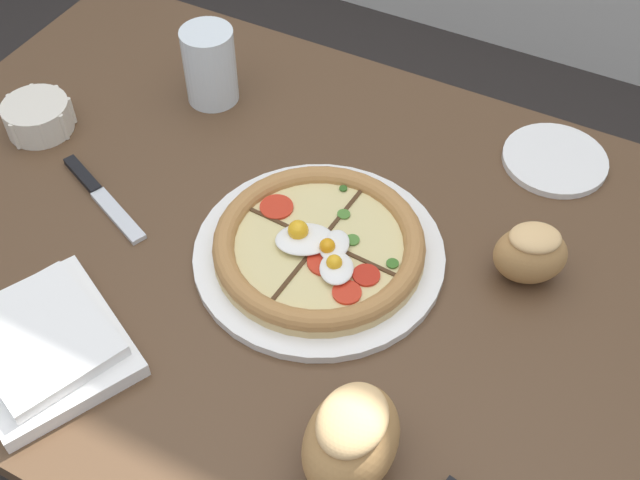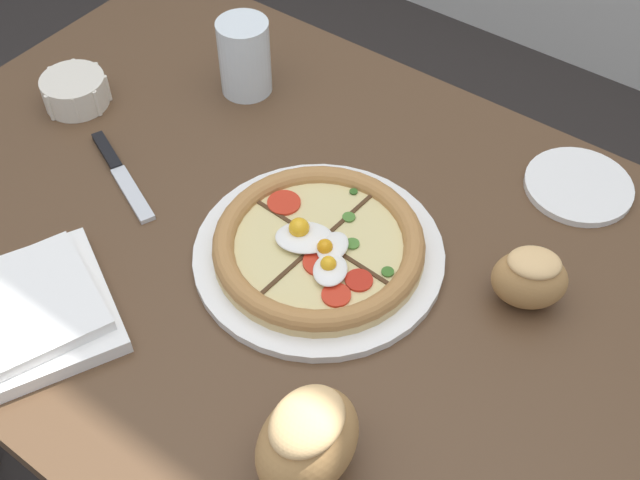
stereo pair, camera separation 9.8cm
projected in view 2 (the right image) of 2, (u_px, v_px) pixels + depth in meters
The scene contains 10 objects.
ground_plane at pixel (291, 478), 1.58m from camera, with size 12.00×12.00×0.00m, color #2D2826.
dining_table at pixel (279, 287), 1.11m from camera, with size 1.13×0.80×0.73m.
pizza at pixel (320, 246), 0.99m from camera, with size 0.31×0.31×0.06m.
ramekin_bowl at pixel (75, 90), 1.18m from camera, with size 0.10×0.10×0.05m.
napkin_folded at pixel (37, 308), 0.93m from camera, with size 0.25×0.23×0.04m.
bread_piece_near at pixel (308, 440), 0.78m from camera, with size 0.09×0.12×0.11m.
bread_piece_mid at pixel (530, 278), 0.93m from camera, with size 0.11×0.10×0.08m.
knife_spare at pixel (121, 174), 1.09m from camera, with size 0.18×0.09×0.01m.
water_glass at pixel (245, 61), 1.18m from camera, with size 0.08×0.08×0.12m.
side_saucer at pixel (578, 186), 1.08m from camera, with size 0.14×0.14×0.01m.
Camera 2 is at (0.45, -0.52, 1.50)m, focal length 45.00 mm.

